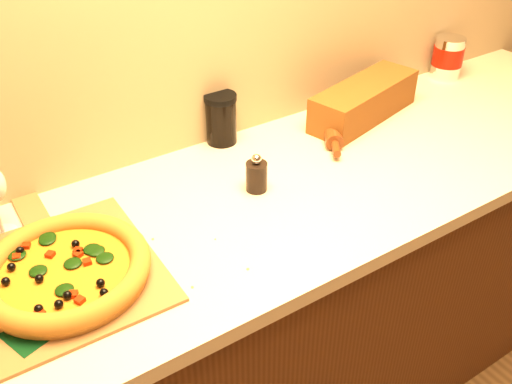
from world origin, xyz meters
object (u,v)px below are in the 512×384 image
object	(u,v)px
pepper_grinder	(257,175)
rolling_pin	(330,123)
cutting_board	(27,290)
pizza_peel	(62,269)
dark_jar	(221,118)
pizza	(65,270)
coffee_canister	(448,57)

from	to	relation	value
pepper_grinder	rolling_pin	xyz separation A→B (m)	(0.37, 0.14, -0.02)
rolling_pin	cutting_board	bearing A→B (deg)	-168.61
pizza_peel	pepper_grinder	bearing A→B (deg)	4.13
cutting_board	rolling_pin	bearing A→B (deg)	-7.38
pizza_peel	dark_jar	size ratio (longest dim) A/B	3.80
pizza_peel	pizza	xyz separation A→B (m)	(-0.00, -0.04, 0.03)
rolling_pin	dark_jar	distance (m)	0.34
pizza_peel	rolling_pin	bearing A→B (deg)	11.96
pizza	pizza_peel	bearing A→B (deg)	89.68
pizza_peel	rolling_pin	size ratio (longest dim) A/B	1.76
pizza	pepper_grinder	size ratio (longest dim) A/B	3.39
rolling_pin	coffee_canister	bearing A→B (deg)	8.03
pizza_peel	rolling_pin	world-z (taller)	rolling_pin
pizza	rolling_pin	world-z (taller)	pizza
pepper_grinder	rolling_pin	size ratio (longest dim) A/B	0.32
cutting_board	coffee_canister	bearing A→B (deg)	-8.67
cutting_board	coffee_canister	world-z (taller)	coffee_canister
pepper_grinder	rolling_pin	world-z (taller)	pepper_grinder
pizza	dark_jar	xyz separation A→B (m)	(0.58, 0.33, 0.04)
pizza_peel	cutting_board	xyz separation A→B (m)	(-0.08, -0.02, 0.00)
pizza	cutting_board	bearing A→B (deg)	168.83
pizza	rolling_pin	xyz separation A→B (m)	(0.89, 0.21, -0.01)
pizza_peel	dark_jar	bearing A→B (deg)	28.18
cutting_board	pizza_peel	bearing A→B (deg)	-4.12
rolling_pin	dark_jar	xyz separation A→B (m)	(-0.31, 0.12, 0.05)
pizza	coffee_canister	xyz separation A→B (m)	(1.50, 0.30, 0.04)
pizza_peel	pepper_grinder	size ratio (longest dim) A/B	5.45
dark_jar	pepper_grinder	bearing A→B (deg)	-101.31
pizza	dark_jar	size ratio (longest dim) A/B	2.36
pizza	coffee_canister	size ratio (longest dim) A/B	2.42
rolling_pin	coffee_canister	xyz separation A→B (m)	(0.61, 0.09, 0.05)
pepper_grinder	coffee_canister	bearing A→B (deg)	13.28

